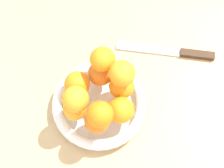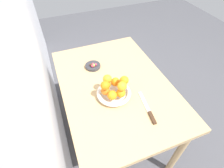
{
  "view_description": "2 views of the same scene",
  "coord_description": "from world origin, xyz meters",
  "px_view_note": "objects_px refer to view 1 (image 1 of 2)",
  "views": [
    {
      "loc": [
        -0.14,
        0.34,
        1.54
      ],
      "look_at": [
        -0.13,
        0.04,
        0.87
      ],
      "focal_mm": 55.0,
      "sensor_mm": 36.0,
      "label": 1
    },
    {
      "loc": [
        -0.82,
        0.34,
        1.64
      ],
      "look_at": [
        -0.07,
        0.05,
        0.83
      ],
      "focal_mm": 28.0,
      "sensor_mm": 36.0,
      "label": 2
    }
  ],
  "objects_px": {
    "orange_6": "(76,99)",
    "orange_8": "(122,73)",
    "orange_2": "(97,121)",
    "knife": "(174,52)",
    "orange_9": "(103,60)",
    "orange_7": "(100,114)",
    "dining_table": "(64,101)",
    "orange_1": "(75,109)",
    "orange_3": "(121,110)",
    "fruit_bowl": "(99,104)",
    "orange_5": "(100,73)",
    "orange_4": "(122,86)",
    "orange_0": "(77,84)"
  },
  "relations": [
    {
      "from": "orange_6",
      "to": "orange_8",
      "type": "bearing_deg",
      "value": -148.96
    },
    {
      "from": "orange_3",
      "to": "orange_7",
      "type": "relative_size",
      "value": 1.08
    },
    {
      "from": "orange_1",
      "to": "orange_2",
      "type": "bearing_deg",
      "value": 151.09
    },
    {
      "from": "orange_7",
      "to": "orange_2",
      "type": "bearing_deg",
      "value": -26.68
    },
    {
      "from": "orange_5",
      "to": "orange_6",
      "type": "bearing_deg",
      "value": 60.82
    },
    {
      "from": "orange_4",
      "to": "orange_8",
      "type": "xyz_separation_m",
      "value": [
        0.0,
        -0.0,
        0.06
      ]
    },
    {
      "from": "orange_2",
      "to": "orange_5",
      "type": "height_order",
      "value": "orange_5"
    },
    {
      "from": "dining_table",
      "to": "orange_6",
      "type": "distance_m",
      "value": 0.23
    },
    {
      "from": "orange_0",
      "to": "knife",
      "type": "height_order",
      "value": "orange_0"
    },
    {
      "from": "orange_6",
      "to": "orange_9",
      "type": "relative_size",
      "value": 1.01
    },
    {
      "from": "orange_3",
      "to": "orange_5",
      "type": "height_order",
      "value": "orange_3"
    },
    {
      "from": "fruit_bowl",
      "to": "knife",
      "type": "relative_size",
      "value": 0.88
    },
    {
      "from": "orange_9",
      "to": "orange_7",
      "type": "bearing_deg",
      "value": 89.12
    },
    {
      "from": "orange_5",
      "to": "fruit_bowl",
      "type": "bearing_deg",
      "value": 88.07
    },
    {
      "from": "orange_0",
      "to": "orange_9",
      "type": "bearing_deg",
      "value": -150.4
    },
    {
      "from": "dining_table",
      "to": "orange_8",
      "type": "relative_size",
      "value": 18.57
    },
    {
      "from": "fruit_bowl",
      "to": "orange_8",
      "type": "bearing_deg",
      "value": -148.14
    },
    {
      "from": "orange_7",
      "to": "fruit_bowl",
      "type": "bearing_deg",
      "value": -83.96
    },
    {
      "from": "dining_table",
      "to": "orange_0",
      "type": "bearing_deg",
      "value": 160.76
    },
    {
      "from": "orange_6",
      "to": "orange_8",
      "type": "relative_size",
      "value": 0.99
    },
    {
      "from": "dining_table",
      "to": "orange_5",
      "type": "distance_m",
      "value": 0.19
    },
    {
      "from": "dining_table",
      "to": "orange_5",
      "type": "height_order",
      "value": "orange_5"
    },
    {
      "from": "orange_3",
      "to": "orange_4",
      "type": "xyz_separation_m",
      "value": [
        -0.0,
        -0.06,
        -0.0
      ]
    },
    {
      "from": "dining_table",
      "to": "orange_9",
      "type": "bearing_deg",
      "value": -171.71
    },
    {
      "from": "orange_4",
      "to": "orange_9",
      "type": "bearing_deg",
      "value": -40.87
    },
    {
      "from": "orange_6",
      "to": "fruit_bowl",
      "type": "bearing_deg",
      "value": -149.88
    },
    {
      "from": "fruit_bowl",
      "to": "dining_table",
      "type": "bearing_deg",
      "value": -25.94
    },
    {
      "from": "orange_2",
      "to": "orange_1",
      "type": "bearing_deg",
      "value": -28.91
    },
    {
      "from": "orange_1",
      "to": "orange_4",
      "type": "bearing_deg",
      "value": -151.93
    },
    {
      "from": "orange_2",
      "to": "knife",
      "type": "height_order",
      "value": "orange_2"
    },
    {
      "from": "orange_1",
      "to": "orange_7",
      "type": "xyz_separation_m",
      "value": [
        -0.06,
        0.03,
        0.06
      ]
    },
    {
      "from": "orange_4",
      "to": "orange_7",
      "type": "xyz_separation_m",
      "value": [
        0.05,
        0.09,
        0.06
      ]
    },
    {
      "from": "fruit_bowl",
      "to": "orange_6",
      "type": "bearing_deg",
      "value": 30.12
    },
    {
      "from": "orange_3",
      "to": "orange_7",
      "type": "xyz_separation_m",
      "value": [
        0.04,
        0.03,
        0.06
      ]
    },
    {
      "from": "orange_4",
      "to": "orange_7",
      "type": "distance_m",
      "value": 0.12
    },
    {
      "from": "fruit_bowl",
      "to": "orange_4",
      "type": "xyz_separation_m",
      "value": [
        -0.05,
        -0.03,
        0.05
      ]
    },
    {
      "from": "orange_8",
      "to": "orange_1",
      "type": "bearing_deg",
      "value": 29.96
    },
    {
      "from": "orange_7",
      "to": "orange_8",
      "type": "relative_size",
      "value": 0.97
    },
    {
      "from": "orange_4",
      "to": "orange_8",
      "type": "bearing_deg",
      "value": -75.88
    },
    {
      "from": "dining_table",
      "to": "orange_6",
      "type": "relative_size",
      "value": 18.77
    },
    {
      "from": "orange_2",
      "to": "orange_5",
      "type": "xyz_separation_m",
      "value": [
        -0.0,
        -0.12,
        0.0
      ]
    },
    {
      "from": "fruit_bowl",
      "to": "orange_8",
      "type": "xyz_separation_m",
      "value": [
        -0.05,
        -0.03,
        0.11
      ]
    },
    {
      "from": "dining_table",
      "to": "orange_3",
      "type": "height_order",
      "value": "orange_3"
    },
    {
      "from": "orange_3",
      "to": "orange_6",
      "type": "relative_size",
      "value": 1.06
    },
    {
      "from": "dining_table",
      "to": "knife",
      "type": "relative_size",
      "value": 4.22
    },
    {
      "from": "orange_5",
      "to": "orange_8",
      "type": "distance_m",
      "value": 0.08
    },
    {
      "from": "fruit_bowl",
      "to": "orange_9",
      "type": "height_order",
      "value": "orange_9"
    },
    {
      "from": "orange_2",
      "to": "orange_5",
      "type": "relative_size",
      "value": 0.97
    },
    {
      "from": "fruit_bowl",
      "to": "orange_2",
      "type": "height_order",
      "value": "orange_2"
    },
    {
      "from": "orange_7",
      "to": "orange_3",
      "type": "bearing_deg",
      "value": -145.48
    }
  ]
}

